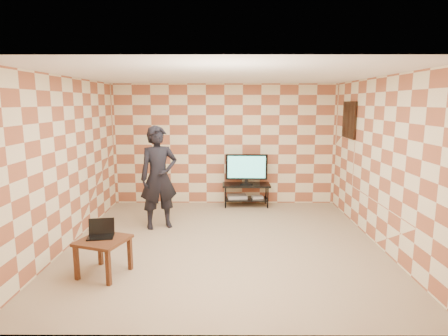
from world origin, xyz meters
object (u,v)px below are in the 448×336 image
(tv_stand, at_px, (246,190))
(side_table, at_px, (103,245))
(tv, at_px, (246,168))
(person, at_px, (159,178))

(tv_stand, height_order, side_table, same)
(tv, bearing_deg, side_table, -121.63)
(side_table, relative_size, person, 0.39)
(tv, distance_m, side_table, 4.02)
(tv_stand, bearing_deg, person, -139.18)
(tv, xyz_separation_m, person, (-1.68, -1.45, 0.07))
(tv, relative_size, side_table, 1.25)
(tv_stand, relative_size, tv, 1.14)
(tv_stand, relative_size, side_table, 1.42)
(tv_stand, xyz_separation_m, side_table, (-2.09, -3.40, 0.04))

